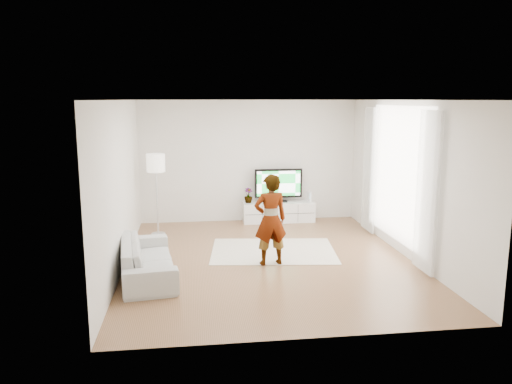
{
  "coord_description": "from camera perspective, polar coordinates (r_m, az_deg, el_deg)",
  "views": [
    {
      "loc": [
        -1.33,
        -8.4,
        2.81
      ],
      "look_at": [
        -0.17,
        0.4,
        1.16
      ],
      "focal_mm": 35.0,
      "sensor_mm": 36.0,
      "label": 1
    }
  ],
  "objects": [
    {
      "name": "wall_left",
      "position": [
        8.6,
        -15.22,
        0.73
      ],
      "size": [
        0.02,
        6.0,
        2.8
      ],
      "primitive_type": "cube",
      "color": "silver",
      "rests_on": "floor"
    },
    {
      "name": "wall_front",
      "position": [
        5.74,
        6.14,
        -3.75
      ],
      "size": [
        5.0,
        0.02,
        2.8
      ],
      "primitive_type": "cube",
      "color": "silver",
      "rests_on": "floor"
    },
    {
      "name": "wall_back",
      "position": [
        11.56,
        -0.84,
        3.54
      ],
      "size": [
        5.0,
        0.02,
        2.8
      ],
      "primitive_type": "cube",
      "color": "silver",
      "rests_on": "floor"
    },
    {
      "name": "ceiling",
      "position": [
        8.5,
        1.52,
        10.47
      ],
      "size": [
        6.0,
        6.0,
        0.0
      ],
      "primitive_type": "plane",
      "color": "white",
      "rests_on": "wall_back"
    },
    {
      "name": "media_console",
      "position": [
        11.63,
        2.58,
        -2.27
      ],
      "size": [
        1.66,
        0.47,
        0.47
      ],
      "color": "white",
      "rests_on": "floor"
    },
    {
      "name": "potted_plant",
      "position": [
        11.45,
        -0.88,
        -0.39
      ],
      "size": [
        0.23,
        0.23,
        0.34
      ],
      "primitive_type": "imported",
      "rotation": [
        0.0,
        0.0,
        0.25
      ],
      "color": "#3F7238",
      "rests_on": "media_console"
    },
    {
      "name": "game_console",
      "position": [
        11.7,
        6.09,
        -0.49
      ],
      "size": [
        0.09,
        0.18,
        0.23
      ],
      "rotation": [
        0.0,
        0.0,
        0.25
      ],
      "color": "white",
      "rests_on": "media_console"
    },
    {
      "name": "window",
      "position": [
        9.59,
        15.99,
        1.98
      ],
      "size": [
        0.01,
        2.6,
        2.5
      ],
      "primitive_type": "cube",
      "color": "white",
      "rests_on": "wall_right"
    },
    {
      "name": "floor_lamp",
      "position": [
        10.51,
        -11.38,
        2.87
      ],
      "size": [
        0.38,
        0.38,
        1.7
      ],
      "color": "silver",
      "rests_on": "floor"
    },
    {
      "name": "television",
      "position": [
        11.53,
        2.58,
        0.92
      ],
      "size": [
        1.11,
        0.22,
        0.77
      ],
      "color": "black",
      "rests_on": "media_console"
    },
    {
      "name": "curtain_far",
      "position": [
        10.77,
        12.85,
        2.49
      ],
      "size": [
        0.04,
        0.7,
        2.6
      ],
      "primitive_type": "cube",
      "color": "white",
      "rests_on": "floor"
    },
    {
      "name": "sofa",
      "position": [
        8.25,
        -12.31,
        -7.43
      ],
      "size": [
        1.06,
        2.13,
        0.6
      ],
      "primitive_type": "imported",
      "rotation": [
        0.0,
        0.0,
        1.7
      ],
      "color": "#ADACA8",
      "rests_on": "floor"
    },
    {
      "name": "player",
      "position": [
        8.5,
        1.66,
        -3.17
      ],
      "size": [
        0.62,
        0.46,
        1.57
      ],
      "primitive_type": "imported",
      "rotation": [
        0.0,
        0.0,
        3.29
      ],
      "color": "#334772",
      "rests_on": "rug"
    },
    {
      "name": "rug",
      "position": [
        9.44,
        1.97,
        -6.74
      ],
      "size": [
        2.47,
        1.9,
        0.01
      ],
      "primitive_type": "cube",
      "rotation": [
        0.0,
        0.0,
        -0.12
      ],
      "color": "beige",
      "rests_on": "floor"
    },
    {
      "name": "floor",
      "position": [
        8.96,
        1.43,
        -7.74
      ],
      "size": [
        6.0,
        6.0,
        0.0
      ],
      "primitive_type": "plane",
      "color": "#8F5F40",
      "rests_on": "ground"
    },
    {
      "name": "curtain_near",
      "position": [
        8.41,
        18.95,
        -0.03
      ],
      "size": [
        0.04,
        0.7,
        2.6
      ],
      "primitive_type": "cube",
      "color": "white",
      "rests_on": "floor"
    },
    {
      "name": "wall_right",
      "position": [
        9.34,
        16.82,
        1.41
      ],
      "size": [
        0.02,
        6.0,
        2.8
      ],
      "primitive_type": "cube",
      "color": "silver",
      "rests_on": "floor"
    }
  ]
}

